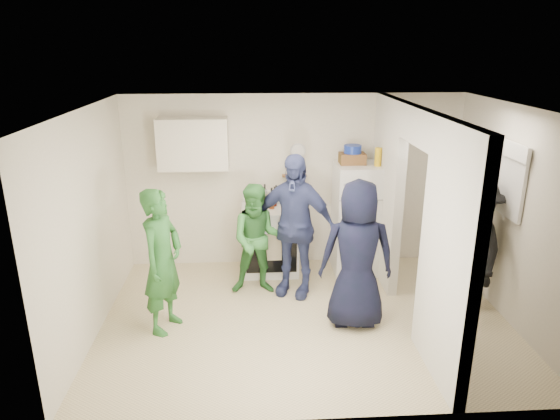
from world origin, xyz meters
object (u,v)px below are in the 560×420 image
object	(u,v)px
fridge	(357,219)
stove	(270,240)
wicker_basket	(352,158)
person_green_left	(162,261)
person_navy	(357,255)
person_denim	(294,226)
person_nook	(473,245)
person_green_center	(258,240)
blue_bowl	(353,149)
yellow_cup_stack_top	(378,157)

from	to	relation	value
fridge	stove	bearing A→B (deg)	178.61
stove	wicker_basket	xyz separation A→B (m)	(1.13, 0.02, 1.17)
fridge	person_green_left	size ratio (longest dim) A/B	0.94
wicker_basket	person_navy	distance (m)	1.72
person_denim	person_nook	xyz separation A→B (m)	(2.14, -0.49, -0.11)
person_denim	person_navy	distance (m)	1.05
person_green_left	person_denim	xyz separation A→B (m)	(1.54, 0.79, 0.10)
person_green_center	fridge	bearing A→B (deg)	24.58
person_nook	person_denim	bearing A→B (deg)	-102.97
person_navy	person_nook	world-z (taller)	person_navy
stove	wicker_basket	bearing A→B (deg)	1.01
stove	wicker_basket	world-z (taller)	wicker_basket
wicker_basket	person_navy	xyz separation A→B (m)	(-0.21, -1.52, -0.78)
person_denim	wicker_basket	bearing A→B (deg)	62.70
person_green_center	blue_bowl	bearing A→B (deg)	27.89
stove	fridge	xyz separation A→B (m)	(1.23, -0.03, 0.31)
person_green_center	person_nook	bearing A→B (deg)	-10.18
yellow_cup_stack_top	person_navy	size ratio (longest dim) A/B	0.14
wicker_basket	person_green_center	xyz separation A→B (m)	(-1.32, -0.65, -0.91)
person_green_center	person_denim	world-z (taller)	person_denim
person_green_left	person_navy	distance (m)	2.19
person_green_center	person_denim	size ratio (longest dim) A/B	0.79
fridge	wicker_basket	size ratio (longest dim) A/B	4.49
blue_bowl	person_denim	world-z (taller)	person_denim
person_denim	person_nook	bearing A→B (deg)	10.66
person_denim	stove	bearing A→B (deg)	135.52
stove	person_navy	world-z (taller)	person_navy
wicker_basket	person_green_center	distance (m)	1.73
yellow_cup_stack_top	person_nook	distance (m)	1.66
wicker_basket	person_nook	size ratio (longest dim) A/B	0.21
stove	person_green_center	xyz separation A→B (m)	(-0.19, -0.63, 0.26)
yellow_cup_stack_top	person_green_left	size ratio (longest dim) A/B	0.15
yellow_cup_stack_top	person_nook	size ratio (longest dim) A/B	0.15
wicker_basket	person_navy	size ratio (longest dim) A/B	0.20
wicker_basket	person_green_center	size ratio (longest dim) A/B	0.24
person_green_left	person_nook	size ratio (longest dim) A/B	1.02
person_green_left	person_navy	bearing A→B (deg)	-67.97
blue_bowl	person_navy	distance (m)	1.78
fridge	person_green_left	bearing A→B (deg)	-150.05
person_nook	wicker_basket	bearing A→B (deg)	-132.93
yellow_cup_stack_top	person_green_left	xyz separation A→B (m)	(-2.72, -1.34, -0.86)
wicker_basket	person_denim	world-z (taller)	person_denim
yellow_cup_stack_top	person_denim	size ratio (longest dim) A/B	0.13
fridge	yellow_cup_stack_top	xyz separation A→B (m)	(0.22, -0.10, 0.91)
blue_bowl	person_green_left	size ratio (longest dim) A/B	0.14
person_navy	person_nook	xyz separation A→B (m)	(1.49, 0.33, -0.05)
yellow_cup_stack_top	person_green_center	distance (m)	1.96
fridge	person_nook	world-z (taller)	person_nook
stove	person_navy	bearing A→B (deg)	-58.38
blue_bowl	person_navy	world-z (taller)	blue_bowl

